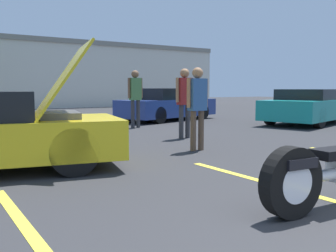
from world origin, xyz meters
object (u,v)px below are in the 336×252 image
object	(u,v)px
parked_car_right_row	(310,107)
spectator_midground	(185,97)
spectator_near_motorcycle	(135,93)
spectator_by_show_car	(197,101)
parked_car_mid_row	(167,105)

from	to	relation	value
parked_car_right_row	spectator_midground	distance (m)	6.19
spectator_near_motorcycle	spectator_by_show_car	xyz separation A→B (m)	(-1.05, -4.57, -0.10)
parked_car_mid_row	spectator_midground	xyz separation A→B (m)	(-2.60, -4.76, 0.46)
spectator_near_motorcycle	spectator_midground	distance (m)	2.91
parked_car_mid_row	spectator_by_show_car	distance (m)	7.33
parked_car_right_row	spectator_near_motorcycle	xyz separation A→B (m)	(-5.97, 2.17, 0.50)
spectator_by_show_car	spectator_midground	size ratio (longest dim) A/B	0.96
parked_car_mid_row	spectator_by_show_car	size ratio (longest dim) A/B	2.71
spectator_by_show_car	spectator_midground	xyz separation A→B (m)	(0.89, 1.67, 0.05)
spectator_by_show_car	spectator_near_motorcycle	bearing A→B (deg)	77.13
spectator_near_motorcycle	parked_car_mid_row	bearing A→B (deg)	37.33
parked_car_right_row	spectator_by_show_car	world-z (taller)	spectator_by_show_car
spectator_near_motorcycle	parked_car_right_row	bearing A→B (deg)	-19.95
parked_car_mid_row	spectator_midground	distance (m)	5.45
parked_car_right_row	spectator_near_motorcycle	distance (m)	6.37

